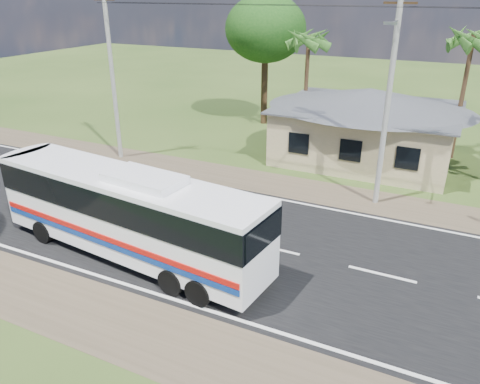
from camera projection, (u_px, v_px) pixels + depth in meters
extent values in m
plane|color=#2B4418|center=(271.00, 248.00, 19.31)|extent=(120.00, 120.00, 0.00)
cube|color=black|center=(271.00, 248.00, 19.31)|extent=(120.00, 10.00, 0.02)
cube|color=brown|center=(317.00, 192.00, 24.68)|extent=(120.00, 3.00, 0.01)
cube|color=brown|center=(188.00, 348.00, 13.94)|extent=(120.00, 3.00, 0.01)
cube|color=silver|center=(307.00, 204.00, 23.19)|extent=(120.00, 0.15, 0.01)
cube|color=silver|center=(217.00, 313.00, 15.42)|extent=(120.00, 0.15, 0.01)
cube|color=silver|center=(271.00, 248.00, 19.30)|extent=(120.00, 0.15, 0.01)
cube|color=tan|center=(366.00, 134.00, 29.01)|extent=(10.00, 8.00, 3.20)
cube|color=#4C4F54|center=(369.00, 107.00, 28.36)|extent=(10.60, 8.60, 0.10)
pyramid|color=#4C4F54|center=(371.00, 88.00, 27.90)|extent=(12.40, 10.00, 1.20)
cube|color=black|center=(299.00, 143.00, 26.85)|extent=(1.20, 0.08, 1.20)
cube|color=black|center=(351.00, 150.00, 25.65)|extent=(1.20, 0.08, 1.20)
cube|color=black|center=(407.00, 158.00, 24.46)|extent=(1.20, 0.08, 1.20)
cylinder|color=#9E9E99|center=(112.00, 69.00, 27.67)|extent=(0.26, 0.26, 11.00)
cube|color=#3A2815|center=(104.00, 0.00, 26.15)|extent=(1.40, 0.10, 0.10)
cylinder|color=#9E9E99|center=(389.00, 93.00, 21.29)|extent=(0.26, 0.26, 11.00)
cube|color=#3A2815|center=(400.00, 3.00, 19.78)|extent=(1.40, 0.10, 0.10)
cylinder|color=gray|center=(394.00, 22.00, 19.23)|extent=(0.08, 2.00, 0.08)
cube|color=gray|center=(390.00, 23.00, 18.41)|extent=(0.50, 0.18, 0.12)
cylinder|color=#47301E|center=(462.00, 99.00, 28.23)|extent=(0.28, 0.28, 7.50)
cylinder|color=#47301E|center=(306.00, 88.00, 32.73)|extent=(0.28, 0.28, 7.00)
cylinder|color=#47301E|center=(264.00, 86.00, 36.18)|extent=(0.50, 0.50, 5.95)
ellipsoid|color=#133C10|center=(266.00, 29.00, 34.52)|extent=(6.00, 6.00, 4.92)
cube|color=white|center=(129.00, 213.00, 18.00)|extent=(12.04, 3.73, 2.96)
cube|color=black|center=(127.00, 195.00, 17.71)|extent=(12.09, 3.80, 1.09)
cube|color=black|center=(30.00, 174.00, 20.72)|extent=(0.36, 2.27, 1.78)
cube|color=#B7100B|center=(106.00, 239.00, 17.24)|extent=(11.58, 1.30, 0.22)
cube|color=navy|center=(107.00, 244.00, 17.34)|extent=(11.58, 1.30, 0.22)
cube|color=white|center=(144.00, 179.00, 16.87)|extent=(3.11, 1.89, 0.30)
cylinder|color=black|center=(44.00, 232.00, 19.61)|extent=(1.02, 0.45, 0.99)
cylinder|color=black|center=(86.00, 212.00, 21.37)|extent=(1.02, 0.45, 0.99)
cylinder|color=black|center=(172.00, 282.00, 16.25)|extent=(1.02, 0.45, 0.99)
cylinder|color=black|center=(209.00, 253.00, 18.02)|extent=(1.02, 0.45, 0.99)
cylinder|color=black|center=(199.00, 292.00, 15.68)|extent=(1.02, 0.45, 0.99)
cylinder|color=black|center=(235.00, 262.00, 17.44)|extent=(1.02, 0.45, 0.99)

